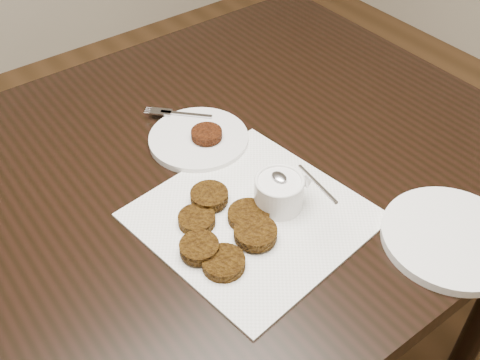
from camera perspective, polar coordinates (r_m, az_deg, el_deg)
name	(u,v)px	position (r m, az deg, el deg)	size (l,w,h in m)	color
table	(172,313)	(1.30, -6.77, -13.07)	(1.45, 0.93, 0.75)	black
napkin	(253,216)	(0.96, 1.27, -3.63)	(0.33, 0.33, 0.00)	white
sauce_ramekin	(280,179)	(0.94, 3.98, 0.09)	(0.11, 0.11, 0.12)	white
patty_cluster	(225,229)	(0.92, -1.53, -4.94)	(0.23, 0.23, 0.02)	#5E3A0C
plate_with_patty	(198,136)	(1.10, -4.17, 4.39)	(0.19, 0.19, 0.03)	white
plate_empty	(451,238)	(0.98, 20.32, -5.43)	(0.22, 0.22, 0.02)	white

